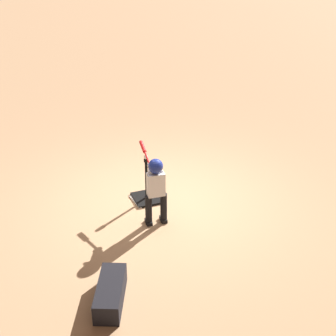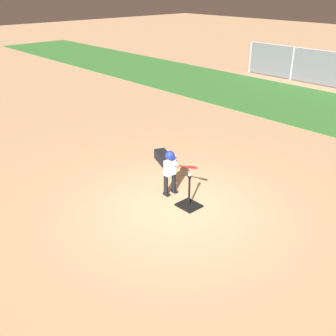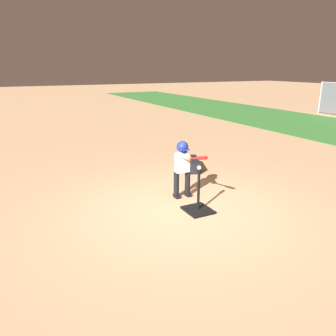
{
  "view_description": "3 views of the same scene",
  "coord_description": "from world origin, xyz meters",
  "px_view_note": "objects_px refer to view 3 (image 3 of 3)",
  "views": [
    {
      "loc": [
        -6.51,
        2.37,
        4.24
      ],
      "look_at": [
        -0.48,
        0.1,
        0.89
      ],
      "focal_mm": 50.0,
      "sensor_mm": 36.0,
      "label": 1
    },
    {
      "loc": [
        5.64,
        -5.44,
        4.72
      ],
      "look_at": [
        -0.56,
        0.25,
        0.74
      ],
      "focal_mm": 42.0,
      "sensor_mm": 36.0,
      "label": 2
    },
    {
      "loc": [
        4.74,
        -2.7,
        2.49
      ],
      "look_at": [
        -0.58,
        0.03,
        0.64
      ],
      "focal_mm": 35.0,
      "sensor_mm": 36.0,
      "label": 3
    }
  ],
  "objects_px": {
    "batting_tee": "(198,206)",
    "batter_child": "(183,162)",
    "baseball": "(199,168)",
    "equipment_bag": "(192,164)"
  },
  "relations": [
    {
      "from": "equipment_bag",
      "to": "baseball",
      "type": "bearing_deg",
      "value": -6.18
    },
    {
      "from": "batting_tee",
      "to": "batter_child",
      "type": "distance_m",
      "value": 0.95
    },
    {
      "from": "baseball",
      "to": "equipment_bag",
      "type": "xyz_separation_m",
      "value": [
        -2.22,
        1.21,
        -0.68
      ]
    },
    {
      "from": "batting_tee",
      "to": "baseball",
      "type": "relative_size",
      "value": 10.56
    },
    {
      "from": "batting_tee",
      "to": "equipment_bag",
      "type": "distance_m",
      "value": 2.53
    },
    {
      "from": "batter_child",
      "to": "equipment_bag",
      "type": "height_order",
      "value": "batter_child"
    },
    {
      "from": "batting_tee",
      "to": "batter_child",
      "type": "height_order",
      "value": "batter_child"
    },
    {
      "from": "batter_child",
      "to": "batting_tee",
      "type": "bearing_deg",
      "value": -6.84
    },
    {
      "from": "batting_tee",
      "to": "baseball",
      "type": "height_order",
      "value": "baseball"
    },
    {
      "from": "baseball",
      "to": "batter_child",
      "type": "bearing_deg",
      "value": 173.16
    }
  ]
}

